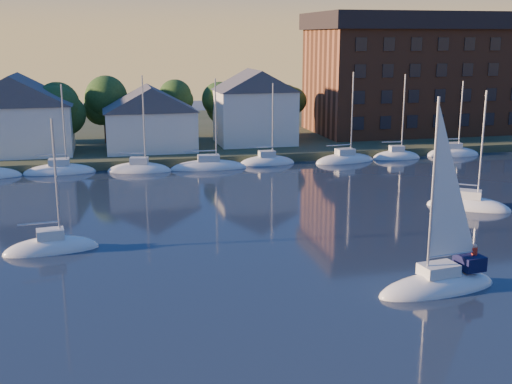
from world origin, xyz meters
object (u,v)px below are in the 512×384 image
object	(u,v)px
drifting_sailboat_left	(52,250)
clubhouse_east	(255,106)
clubhouse_west	(16,113)
condo_block	(414,72)
clubhouse_centre	(150,117)
drifting_sailboat_right	(468,207)
hero_sailboat	(440,281)

from	to	relation	value
drifting_sailboat_left	clubhouse_east	bearing A→B (deg)	50.82
clubhouse_west	condo_block	distance (m)	56.56
clubhouse_west	clubhouse_east	bearing A→B (deg)	1.91
clubhouse_west	clubhouse_centre	size ratio (longest dim) A/B	1.18
drifting_sailboat_right	clubhouse_east	bearing A→B (deg)	144.47
clubhouse_west	drifting_sailboat_right	bearing A→B (deg)	-38.17
condo_block	hero_sailboat	bearing A→B (deg)	-115.11
condo_block	drifting_sailboat_right	world-z (taller)	condo_block
clubhouse_east	drifting_sailboat_left	distance (m)	44.80
clubhouse_east	drifting_sailboat_left	xyz separation A→B (m)	(-23.86, -37.45, -5.90)
hero_sailboat	clubhouse_west	bearing A→B (deg)	-66.32
clubhouse_west	clubhouse_centre	bearing A→B (deg)	-3.58
clubhouse_west	drifting_sailboat_left	size ratio (longest dim) A/B	1.28
clubhouse_west	clubhouse_east	size ratio (longest dim) A/B	1.30
drifting_sailboat_right	condo_block	bearing A→B (deg)	105.55
condo_block	hero_sailboat	size ratio (longest dim) A/B	2.42
clubhouse_east	hero_sailboat	bearing A→B (deg)	-90.49
clubhouse_east	drifting_sailboat_right	distance (m)	36.22
clubhouse_east	condo_block	bearing A→B (deg)	12.89
clubhouse_west	clubhouse_centre	xyz separation A→B (m)	(16.00, -1.00, -0.80)
hero_sailboat	clubhouse_centre	bearing A→B (deg)	-81.55
clubhouse_east	drifting_sailboat_right	xyz separation A→B (m)	(11.69, -33.77, -5.90)
condo_block	drifting_sailboat_left	world-z (taller)	condo_block
clubhouse_west	drifting_sailboat_right	world-z (taller)	clubhouse_west
drifting_sailboat_left	condo_block	bearing A→B (deg)	34.36
clubhouse_east	drifting_sailboat_left	bearing A→B (deg)	-122.51
drifting_sailboat_left	clubhouse_west	bearing A→B (deg)	92.89
clubhouse_west	condo_block	bearing A→B (deg)	7.07
hero_sailboat	drifting_sailboat_left	size ratio (longest dim) A/B	1.20
clubhouse_east	hero_sailboat	world-z (taller)	hero_sailboat
hero_sailboat	drifting_sailboat_left	xyz separation A→B (m)	(-23.44, 12.99, -0.45)
clubhouse_centre	clubhouse_east	distance (m)	14.17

